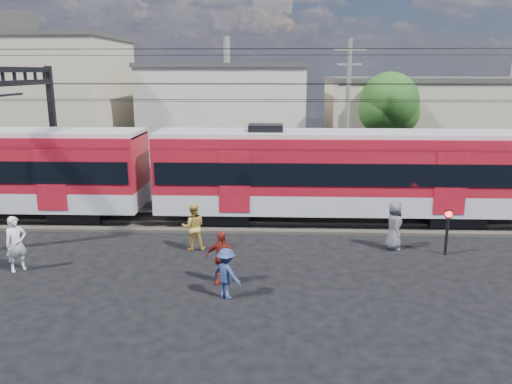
% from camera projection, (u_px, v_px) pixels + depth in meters
% --- Properties ---
extents(ground, '(120.00, 120.00, 0.00)m').
position_uv_depth(ground, '(211.00, 299.00, 15.10)').
color(ground, black).
rests_on(ground, ground).
extents(track_bed, '(70.00, 3.40, 0.12)m').
position_uv_depth(track_bed, '(233.00, 221.00, 22.85)').
color(track_bed, '#2D2823').
rests_on(track_bed, ground).
extents(rail_near, '(70.00, 0.12, 0.12)m').
position_uv_depth(rail_near, '(232.00, 223.00, 22.10)').
color(rail_near, '#59544C').
rests_on(rail_near, track_bed).
extents(rail_far, '(70.00, 0.12, 0.12)m').
position_uv_depth(rail_far, '(234.00, 214.00, 23.55)').
color(rail_far, '#59544C').
rests_on(rail_far, track_bed).
extents(commuter_train, '(50.30, 3.08, 4.17)m').
position_uv_depth(commuter_train, '(342.00, 171.00, 22.12)').
color(commuter_train, black).
rests_on(commuter_train, ground).
extents(catenary, '(70.00, 9.30, 7.52)m').
position_uv_depth(catenary, '(36.00, 108.00, 21.98)').
color(catenary, black).
rests_on(catenary, ground).
extents(building_west, '(14.28, 10.20, 9.30)m').
position_uv_depth(building_west, '(27.00, 99.00, 37.94)').
color(building_west, tan).
rests_on(building_west, ground).
extents(building_midwest, '(12.24, 12.24, 7.30)m').
position_uv_depth(building_midwest, '(228.00, 110.00, 40.53)').
color(building_midwest, beige).
rests_on(building_midwest, ground).
extents(building_mideast, '(16.32, 10.20, 6.30)m').
position_uv_depth(building_mideast, '(438.00, 121.00, 37.14)').
color(building_mideast, tan).
rests_on(building_mideast, ground).
extents(utility_pole_mid, '(1.80, 0.24, 8.50)m').
position_uv_depth(utility_pole_mid, '(347.00, 111.00, 28.37)').
color(utility_pole_mid, slate).
rests_on(utility_pole_mid, ground).
extents(tree_near, '(3.82, 3.64, 6.72)m').
position_uv_depth(tree_near, '(392.00, 105.00, 31.23)').
color(tree_near, '#382619').
rests_on(tree_near, ground).
extents(pedestrian_a, '(0.83, 0.83, 1.94)m').
position_uv_depth(pedestrian_a, '(16.00, 244.00, 17.09)').
color(pedestrian_a, silver).
rests_on(pedestrian_a, ground).
extents(pedestrian_b, '(1.00, 0.84, 1.84)m').
position_uv_depth(pedestrian_b, '(193.00, 227.00, 19.10)').
color(pedestrian_b, gold).
rests_on(pedestrian_b, ground).
extents(pedestrian_c, '(1.17, 1.06, 1.58)m').
position_uv_depth(pedestrian_c, '(226.00, 274.00, 15.02)').
color(pedestrian_c, navy).
rests_on(pedestrian_c, ground).
extents(pedestrian_d, '(1.10, 0.64, 1.77)m').
position_uv_depth(pedestrian_d, '(221.00, 258.00, 16.04)').
color(pedestrian_d, maroon).
rests_on(pedestrian_d, ground).
extents(pedestrian_e, '(0.62, 0.94, 1.89)m').
position_uv_depth(pedestrian_e, '(394.00, 226.00, 19.18)').
color(pedestrian_e, '#535257').
rests_on(pedestrian_e, ground).
extents(crossing_signal, '(0.25, 0.25, 1.75)m').
position_uv_depth(crossing_signal, '(448.00, 224.00, 18.51)').
color(crossing_signal, black).
rests_on(crossing_signal, ground).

